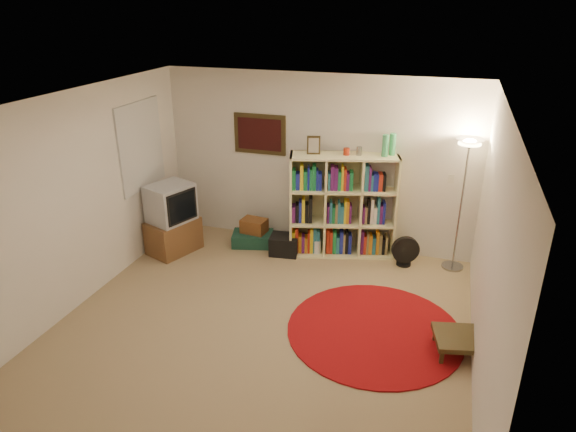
% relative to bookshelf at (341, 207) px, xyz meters
% --- Properties ---
extents(room, '(4.54, 4.54, 2.54)m').
position_rel_bookshelf_xyz_m(room, '(-0.48, -1.95, 0.55)').
color(room, '#9B815B').
rests_on(room, ground).
extents(bookshelf, '(1.53, 0.79, 1.76)m').
position_rel_bookshelf_xyz_m(bookshelf, '(0.00, 0.00, 0.00)').
color(bookshelf, '#FFF5AA').
rests_on(bookshelf, ground).
extents(floor_lamp, '(0.42, 0.42, 1.81)m').
position_rel_bookshelf_xyz_m(floor_lamp, '(1.58, 0.03, 0.79)').
color(floor_lamp, gray).
rests_on(floor_lamp, ground).
extents(floor_fan, '(0.38, 0.26, 0.43)m').
position_rel_bookshelf_xyz_m(floor_fan, '(0.94, -0.11, -0.49)').
color(floor_fan, black).
rests_on(floor_fan, ground).
extents(tv_stand, '(0.70, 0.83, 1.02)m').
position_rel_bookshelf_xyz_m(tv_stand, '(-2.30, -0.68, -0.22)').
color(tv_stand, brown).
rests_on(tv_stand, ground).
extents(dvd_box, '(0.35, 0.32, 0.10)m').
position_rel_bookshelf_xyz_m(dvd_box, '(-2.33, -0.66, -0.66)').
color(dvd_box, '#B0B0B5').
rests_on(dvd_box, ground).
extents(suitcase, '(0.67, 0.52, 0.19)m').
position_rel_bookshelf_xyz_m(suitcase, '(-1.29, -0.14, -0.62)').
color(suitcase, '#153C2D').
rests_on(suitcase, ground).
extents(wicker_basket, '(0.39, 0.30, 0.21)m').
position_rel_bookshelf_xyz_m(wicker_basket, '(-1.27, -0.10, -0.42)').
color(wicker_basket, brown).
rests_on(wicker_basket, suitcase).
extents(duffel_bag, '(0.44, 0.38, 0.28)m').
position_rel_bookshelf_xyz_m(duffel_bag, '(-0.74, -0.27, -0.57)').
color(duffel_bag, black).
rests_on(duffel_bag, ground).
extents(paper_towel, '(0.13, 0.13, 0.23)m').
position_rel_bookshelf_xyz_m(paper_towel, '(-0.29, -0.17, -0.60)').
color(paper_towel, white).
rests_on(paper_towel, ground).
extents(red_rug, '(1.94, 1.94, 0.02)m').
position_rel_bookshelf_xyz_m(red_rug, '(0.79, -1.76, -0.70)').
color(red_rug, maroon).
rests_on(red_rug, ground).
extents(side_table, '(0.57, 0.57, 0.22)m').
position_rel_bookshelf_xyz_m(side_table, '(1.67, -1.88, -0.53)').
color(side_table, '#2F2310').
rests_on(side_table, ground).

